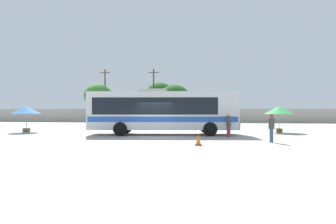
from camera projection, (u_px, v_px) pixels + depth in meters
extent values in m
plane|color=#A3A099|center=(169.00, 128.00, 29.63)|extent=(300.00, 300.00, 0.00)
cube|color=#9E998C|center=(177.00, 116.00, 42.56)|extent=(80.00, 0.30, 2.16)
cube|color=silver|center=(163.00, 111.00, 20.93)|extent=(11.55, 3.50, 2.89)
cube|color=black|center=(156.00, 106.00, 20.94)|extent=(9.51, 3.36, 1.27)
cube|color=#2351B2|center=(163.00, 119.00, 20.93)|extent=(11.33, 3.51, 0.40)
cube|color=#19212D|center=(236.00, 104.00, 20.82)|extent=(0.23, 2.29, 1.50)
cube|color=#2351B2|center=(236.00, 125.00, 20.82)|extent=(0.27, 2.50, 0.69)
cube|color=#B2B2B2|center=(152.00, 91.00, 20.94)|extent=(2.31, 1.58, 0.24)
cylinder|color=black|center=(206.00, 127.00, 22.09)|extent=(1.06, 0.39, 1.04)
cylinder|color=black|center=(210.00, 129.00, 19.64)|extent=(1.06, 0.39, 1.04)
cylinder|color=black|center=(126.00, 127.00, 22.22)|extent=(1.06, 0.39, 1.04)
cylinder|color=black|center=(120.00, 129.00, 19.78)|extent=(1.06, 0.39, 1.04)
cylinder|color=#99383D|center=(228.00, 131.00, 18.96)|extent=(0.16, 0.16, 0.83)
cylinder|color=#99383D|center=(229.00, 131.00, 18.84)|extent=(0.16, 0.16, 0.83)
cylinder|color=#38383D|center=(229.00, 121.00, 18.89)|extent=(0.49, 0.49, 0.66)
sphere|color=tan|center=(229.00, 115.00, 18.89)|extent=(0.22, 0.22, 0.22)
cylinder|color=#33476B|center=(272.00, 136.00, 15.71)|extent=(0.15, 0.15, 0.81)
cylinder|color=#33476B|center=(271.00, 136.00, 15.86)|extent=(0.15, 0.15, 0.81)
cylinder|color=#38383D|center=(271.00, 124.00, 15.78)|extent=(0.37, 0.37, 0.64)
sphere|color=brown|center=(271.00, 116.00, 15.77)|extent=(0.22, 0.22, 0.22)
cylinder|color=red|center=(271.00, 115.00, 15.77)|extent=(0.23, 0.23, 0.07)
cylinder|color=gray|center=(279.00, 120.00, 22.81)|extent=(0.05, 0.05, 2.22)
cone|color=green|center=(279.00, 110.00, 22.80)|extent=(2.45, 2.45, 0.67)
cube|color=brown|center=(279.00, 131.00, 22.81)|extent=(0.44, 0.44, 0.36)
cylinder|color=gray|center=(26.00, 120.00, 23.26)|extent=(0.05, 0.05, 2.21)
cone|color=blue|center=(26.00, 110.00, 23.25)|extent=(2.32, 2.32, 0.64)
cube|color=brown|center=(26.00, 130.00, 23.26)|extent=(0.48, 0.48, 0.36)
cube|color=black|center=(121.00, 119.00, 40.08)|extent=(4.65, 2.08, 0.67)
cube|color=black|center=(123.00, 115.00, 40.06)|extent=(2.60, 1.81, 0.55)
cylinder|color=black|center=(111.00, 121.00, 39.26)|extent=(0.65, 0.26, 0.64)
cylinder|color=black|center=(114.00, 121.00, 41.02)|extent=(0.65, 0.26, 0.64)
cylinder|color=black|center=(130.00, 121.00, 39.14)|extent=(0.65, 0.26, 0.64)
cylinder|color=black|center=(132.00, 121.00, 40.90)|extent=(0.65, 0.26, 0.64)
cube|color=navy|center=(159.00, 119.00, 39.05)|extent=(4.13, 1.86, 0.67)
cube|color=black|center=(161.00, 115.00, 39.03)|extent=(2.28, 1.69, 0.54)
cylinder|color=black|center=(150.00, 122.00, 38.29)|extent=(0.64, 0.23, 0.64)
cylinder|color=black|center=(152.00, 121.00, 40.05)|extent=(0.64, 0.23, 0.64)
cylinder|color=black|center=(168.00, 122.00, 38.06)|extent=(0.64, 0.23, 0.64)
cylinder|color=black|center=(169.00, 121.00, 39.82)|extent=(0.64, 0.23, 0.64)
cube|color=slate|center=(198.00, 119.00, 39.34)|extent=(4.21, 1.91, 0.67)
cube|color=black|center=(197.00, 115.00, 39.35)|extent=(2.33, 1.72, 0.55)
cylinder|color=black|center=(206.00, 121.00, 40.12)|extent=(0.65, 0.24, 0.64)
cylinder|color=black|center=(207.00, 121.00, 38.36)|extent=(0.65, 0.24, 0.64)
cylinder|color=black|center=(189.00, 121.00, 40.32)|extent=(0.65, 0.24, 0.64)
cylinder|color=black|center=(189.00, 121.00, 38.56)|extent=(0.65, 0.24, 0.64)
cylinder|color=#4C3823|center=(154.00, 95.00, 45.15)|extent=(0.24, 0.24, 8.93)
cube|color=#473321|center=(154.00, 73.00, 45.13)|extent=(1.80, 0.41, 0.12)
cylinder|color=#4C3823|center=(105.00, 95.00, 47.77)|extent=(0.24, 0.24, 9.28)
cube|color=#473321|center=(105.00, 73.00, 47.74)|extent=(1.80, 0.23, 0.12)
cylinder|color=brown|center=(98.00, 114.00, 46.98)|extent=(0.32, 0.32, 2.72)
ellipsoid|color=#38752D|center=(98.00, 96.00, 46.96)|extent=(4.98, 4.98, 4.24)
cylinder|color=brown|center=(160.00, 113.00, 47.55)|extent=(0.32, 0.32, 2.97)
ellipsoid|color=#23561E|center=(160.00, 94.00, 47.54)|extent=(5.11, 5.11, 4.35)
cylinder|color=brown|center=(175.00, 114.00, 45.03)|extent=(0.32, 0.32, 2.49)
ellipsoid|color=#23561E|center=(175.00, 97.00, 45.01)|extent=(4.91, 4.91, 4.17)
cube|color=black|center=(198.00, 145.00, 14.53)|extent=(0.36, 0.36, 0.04)
cone|color=orange|center=(198.00, 139.00, 14.53)|extent=(0.28, 0.28, 0.60)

